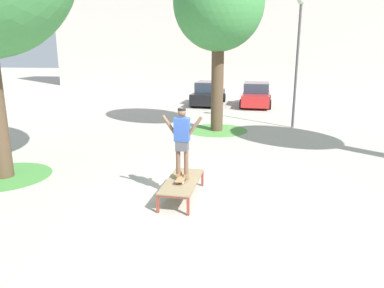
{
  "coord_description": "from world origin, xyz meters",
  "views": [
    {
      "loc": [
        1.0,
        -8.37,
        3.57
      ],
      "look_at": [
        -0.61,
        1.32,
        1.0
      ],
      "focal_mm": 33.84,
      "sensor_mm": 36.0,
      "label": 1
    }
  ],
  "objects_px": {
    "skateboard": "(182,177)",
    "light_post": "(298,44)",
    "car_red": "(256,95)",
    "tree_mid_back": "(219,4)",
    "skate_box": "(182,182)",
    "skater": "(182,138)",
    "car_black": "(209,94)"
  },
  "relations": [
    {
      "from": "tree_mid_back",
      "to": "car_black",
      "type": "xyz_separation_m",
      "value": [
        -1.35,
        8.06,
        -4.74
      ]
    },
    {
      "from": "light_post",
      "to": "skater",
      "type": "bearing_deg",
      "value": -111.36
    },
    {
      "from": "skater",
      "to": "car_black",
      "type": "xyz_separation_m",
      "value": [
        -1.28,
        15.93,
        -0.84
      ]
    },
    {
      "from": "skateboard",
      "to": "skate_box",
      "type": "bearing_deg",
      "value": -92.01
    },
    {
      "from": "skate_box",
      "to": "tree_mid_back",
      "type": "height_order",
      "value": "tree_mid_back"
    },
    {
      "from": "skate_box",
      "to": "light_post",
      "type": "bearing_deg",
      "value": 68.72
    },
    {
      "from": "skateboard",
      "to": "car_black",
      "type": "distance_m",
      "value": 15.99
    },
    {
      "from": "tree_mid_back",
      "to": "light_post",
      "type": "xyz_separation_m",
      "value": [
        3.48,
        1.21,
        -1.6
      ]
    },
    {
      "from": "tree_mid_back",
      "to": "car_black",
      "type": "relative_size",
      "value": 1.75
    },
    {
      "from": "tree_mid_back",
      "to": "car_red",
      "type": "relative_size",
      "value": 1.77
    },
    {
      "from": "skateboard",
      "to": "car_red",
      "type": "xyz_separation_m",
      "value": [
        1.87,
        15.71,
        0.15
      ]
    },
    {
      "from": "skate_box",
      "to": "car_red",
      "type": "distance_m",
      "value": 15.87
    },
    {
      "from": "skater",
      "to": "light_post",
      "type": "xyz_separation_m",
      "value": [
        3.55,
        9.08,
        2.29
      ]
    },
    {
      "from": "car_red",
      "to": "car_black",
      "type": "bearing_deg",
      "value": 176.03
    },
    {
      "from": "tree_mid_back",
      "to": "car_red",
      "type": "distance_m",
      "value": 9.34
    },
    {
      "from": "tree_mid_back",
      "to": "car_red",
      "type": "xyz_separation_m",
      "value": [
        1.8,
        7.84,
        -4.74
      ]
    },
    {
      "from": "light_post",
      "to": "car_black",
      "type": "bearing_deg",
      "value": 125.21
    },
    {
      "from": "tree_mid_back",
      "to": "light_post",
      "type": "distance_m",
      "value": 4.02
    },
    {
      "from": "skateboard",
      "to": "light_post",
      "type": "height_order",
      "value": "light_post"
    },
    {
      "from": "skater",
      "to": "tree_mid_back",
      "type": "distance_m",
      "value": 8.78
    },
    {
      "from": "skate_box",
      "to": "tree_mid_back",
      "type": "bearing_deg",
      "value": 89.5
    },
    {
      "from": "skate_box",
      "to": "tree_mid_back",
      "type": "xyz_separation_m",
      "value": [
        0.07,
        7.92,
        5.01
      ]
    },
    {
      "from": "skate_box",
      "to": "car_black",
      "type": "relative_size",
      "value": 0.45
    },
    {
      "from": "skater",
      "to": "car_red",
      "type": "bearing_deg",
      "value": 83.22
    },
    {
      "from": "skateboard",
      "to": "car_black",
      "type": "relative_size",
      "value": 0.19
    },
    {
      "from": "skate_box",
      "to": "light_post",
      "type": "height_order",
      "value": "light_post"
    },
    {
      "from": "tree_mid_back",
      "to": "car_red",
      "type": "bearing_deg",
      "value": 77.07
    },
    {
      "from": "skate_box",
      "to": "car_black",
      "type": "bearing_deg",
      "value": 94.59
    },
    {
      "from": "car_red",
      "to": "skate_box",
      "type": "bearing_deg",
      "value": -96.76
    },
    {
      "from": "skater",
      "to": "tree_mid_back",
      "type": "bearing_deg",
      "value": 89.51
    },
    {
      "from": "skater",
      "to": "tree_mid_back",
      "type": "xyz_separation_m",
      "value": [
        0.07,
        7.87,
        3.9
      ]
    },
    {
      "from": "skate_box",
      "to": "skateboard",
      "type": "xyz_separation_m",
      "value": [
        0.0,
        0.04,
        0.12
      ]
    }
  ]
}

